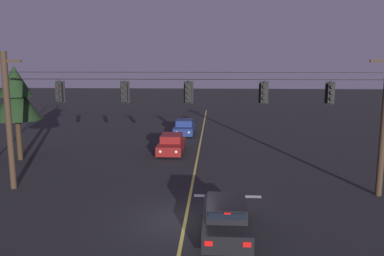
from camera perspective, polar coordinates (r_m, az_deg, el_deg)
ground_plane at (r=16.82m, az=-1.02°, el=-13.69°), size 180.00×180.00×0.00m
lane_centre_stripe at (r=26.16m, az=0.66°, el=-5.17°), size 0.14×60.00×0.01m
stop_bar_paint at (r=19.83m, az=5.29°, el=-10.04°), size 3.40×0.36×0.01m
signal_span_assembly at (r=19.53m, az=-0.18°, el=1.14°), size 20.97×0.32×7.26m
traffic_light_leftmost at (r=20.90m, az=-19.12°, el=5.09°), size 0.48×0.41×1.22m
traffic_light_left_inner at (r=19.86m, az=-10.03°, el=5.26°), size 0.48×0.41×1.22m
traffic_light_centre at (r=19.36m, az=-0.55°, el=5.30°), size 0.48×0.41×1.22m
traffic_light_right_inner at (r=19.47m, az=10.65°, el=5.17°), size 0.48×0.41×1.22m
traffic_light_rightmost at (r=20.14m, az=19.93°, el=4.90°), size 0.48×0.41×1.22m
car_waiting_near_lane at (r=15.52m, az=5.07°, el=-13.17°), size 1.80×4.33×1.39m
car_oncoming_lead at (r=29.00m, az=-3.05°, el=-2.42°), size 1.80×4.42×1.39m
car_oncoming_trailing at (r=36.54m, az=-1.12°, el=0.07°), size 1.80×4.42×1.39m
tree_verge_near at (r=28.89m, az=-24.70°, el=4.34°), size 3.21×3.21×6.51m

